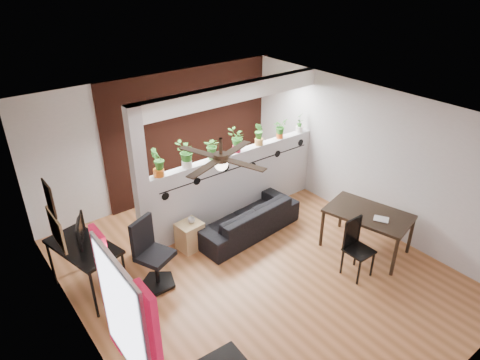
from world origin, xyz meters
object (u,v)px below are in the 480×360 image
at_px(ceiling_fan, 221,160).
at_px(cube_shelf, 190,236).
at_px(folding_chair, 355,242).
at_px(sofa, 247,219).
at_px(computer_desk, 84,250).
at_px(potted_plant_3, 237,140).
at_px(dining_table, 368,217).
at_px(potted_plant_6, 300,122).
at_px(potted_plant_5, 280,128).
at_px(potted_plant_0, 158,162).
at_px(potted_plant_4, 259,133).
at_px(potted_plant_1, 186,154).
at_px(office_chair, 152,258).
at_px(cup, 192,220).
at_px(potted_plant_2, 212,148).

height_order(ceiling_fan, cube_shelf, ceiling_fan).
relative_size(ceiling_fan, folding_chair, 1.23).
xyz_separation_m(sofa, computer_desk, (-2.83, 0.23, 0.48)).
distance_m(potted_plant_3, dining_table, 2.63).
bearing_deg(dining_table, computer_desk, 155.70).
bearing_deg(folding_chair, sofa, 108.92).
distance_m(potted_plant_3, sofa, 1.44).
height_order(potted_plant_3, folding_chair, potted_plant_3).
height_order(potted_plant_6, cube_shelf, potted_plant_6).
relative_size(potted_plant_5, cube_shelf, 0.78).
bearing_deg(ceiling_fan, sofa, 41.41).
bearing_deg(potted_plant_0, potted_plant_4, 0.00).
bearing_deg(potted_plant_1, office_chair, -145.09).
distance_m(potted_plant_4, dining_table, 2.46).
height_order(ceiling_fan, dining_table, ceiling_fan).
bearing_deg(cup, potted_plant_3, 16.35).
relative_size(ceiling_fan, potted_plant_2, 2.95).
distance_m(potted_plant_5, office_chair, 3.53).
relative_size(cup, dining_table, 0.08).
bearing_deg(potted_plant_4, potted_plant_6, 0.00).
bearing_deg(folding_chair, potted_plant_1, 120.76).
xyz_separation_m(potted_plant_4, potted_plant_5, (0.53, -0.00, -0.03)).
distance_m(potted_plant_0, potted_plant_6, 3.16).
height_order(potted_plant_3, office_chair, potted_plant_3).
relative_size(cup, folding_chair, 0.12).
xyz_separation_m(potted_plant_1, potted_plant_3, (1.05, 0.00, -0.01)).
height_order(sofa, computer_desk, computer_desk).
relative_size(potted_plant_4, potted_plant_6, 1.09).
height_order(computer_desk, office_chair, office_chair).
bearing_deg(potted_plant_4, cube_shelf, -168.67).
xyz_separation_m(potted_plant_5, cube_shelf, (-2.34, -0.36, -1.31)).
distance_m(ceiling_fan, sofa, 2.74).
relative_size(potted_plant_2, potted_plant_4, 0.92).
xyz_separation_m(sofa, folding_chair, (0.65, -1.90, 0.29)).
distance_m(potted_plant_6, folding_chair, 2.92).
distance_m(potted_plant_2, office_chair, 2.16).
height_order(ceiling_fan, potted_plant_3, ceiling_fan).
bearing_deg(computer_desk, potted_plant_0, 13.74).
distance_m(cup, computer_desk, 1.82).
height_order(potted_plant_2, dining_table, potted_plant_2).
bearing_deg(potted_plant_0, potted_plant_6, 0.00).
xyz_separation_m(potted_plant_5, sofa, (-1.28, -0.59, -1.27)).
height_order(potted_plant_1, potted_plant_5, potted_plant_1).
bearing_deg(potted_plant_4, potted_plant_3, 180.00).
distance_m(potted_plant_3, cube_shelf, 1.89).
xyz_separation_m(ceiling_fan, potted_plant_0, (0.02, 1.80, -0.71)).
bearing_deg(office_chair, cup, 24.66).
xyz_separation_m(cup, computer_desk, (-1.81, 0.00, 0.22)).
distance_m(potted_plant_1, potted_plant_2, 0.53).
relative_size(potted_plant_3, folding_chair, 0.45).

